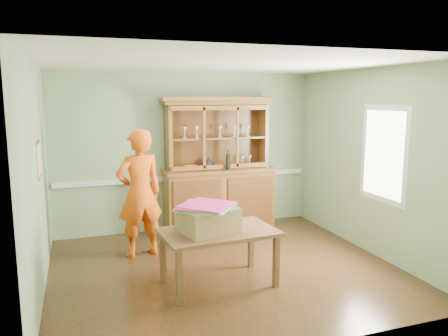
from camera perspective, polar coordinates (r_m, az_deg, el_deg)
name	(u,v)px	position (r m, az deg, el deg)	size (l,w,h in m)	color
floor	(225,269)	(6.03, 0.07, -13.03)	(4.50, 4.50, 0.00)	#452C16
ceiling	(225,63)	(5.59, 0.08, 13.51)	(4.50, 4.50, 0.00)	white
wall_back	(187,152)	(7.55, -4.86, 2.13)	(4.50, 4.50, 0.00)	gray
wall_left	(37,181)	(5.37, -23.27, -1.55)	(4.00, 4.00, 0.00)	gray
wall_right	(370,162)	(6.72, 18.54, 0.78)	(4.00, 4.00, 0.00)	gray
wall_front	(299,206)	(3.86, 9.81, -4.97)	(4.50, 4.50, 0.00)	gray
chair_rail	(188,178)	(7.60, -4.77, -1.26)	(4.41, 0.05, 0.08)	silver
framed_map	(39,160)	(5.64, -22.97, 1.01)	(0.03, 0.60, 0.46)	#322214
window_panel	(383,154)	(6.45, 20.07, 1.71)	(0.03, 0.96, 1.36)	silver
china_hutch	(218,184)	(7.53, -0.74, -2.10)	(1.94, 0.64, 2.28)	brown
dining_table	(219,237)	(5.37, -0.71, -8.97)	(1.43, 0.93, 0.69)	brown
cardboard_box	(208,220)	(5.25, -2.08, -6.79)	(0.64, 0.51, 0.30)	#936F4B
kite_stack	(205,207)	(5.14, -2.45, -5.08)	(0.77, 0.77, 0.05)	yellow
person	(140,193)	(6.36, -10.98, -3.27)	(0.67, 0.44, 1.85)	#E8570E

